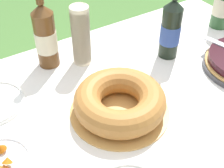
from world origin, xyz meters
name	(u,v)px	position (x,y,z in m)	size (l,w,h in m)	color
garden_table	(137,113)	(0.00, 0.00, 0.65)	(1.49, 0.97, 0.71)	brown
tablecloth	(138,102)	(0.00, 0.00, 0.70)	(1.50, 0.98, 0.10)	white
bundt_cake	(120,102)	(-0.09, -0.02, 0.77)	(0.33, 0.33, 0.10)	tan
cup_stack	(81,36)	(-0.06, 0.30, 0.84)	(0.07, 0.07, 0.24)	beige
cider_bottle_green	(224,1)	(0.62, 0.21, 0.84)	(0.09, 0.09, 0.33)	#2D562D
cider_bottle_amber	(45,36)	(-0.18, 0.36, 0.85)	(0.08, 0.08, 0.34)	brown
juice_bottle_red	(171,29)	(0.26, 0.15, 0.84)	(0.08, 0.08, 0.33)	black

